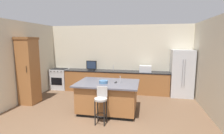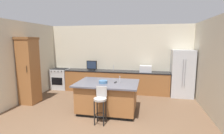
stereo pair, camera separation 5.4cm
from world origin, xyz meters
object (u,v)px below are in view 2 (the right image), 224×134
object	(u,v)px
cabinet_tower	(29,70)
fruit_bowl	(103,82)
range_oven	(60,79)
kitchen_island	(107,97)
bar_stool_center	(101,102)
refrigerator	(182,73)
tv_remote	(115,82)
microwave	(146,69)
tv_monitor	(92,66)

from	to	relation	value
cabinet_tower	fruit_bowl	world-z (taller)	cabinet_tower
cabinet_tower	range_oven	bearing A→B (deg)	86.42
kitchen_island	bar_stool_center	world-z (taller)	bar_stool_center
refrigerator	bar_stool_center	world-z (taller)	refrigerator
tv_remote	microwave	bearing A→B (deg)	73.68
microwave	tv_remote	world-z (taller)	microwave
cabinet_tower	tv_monitor	bearing A→B (deg)	48.43
cabinet_tower	microwave	distance (m)	4.42
bar_stool_center	fruit_bowl	distance (m)	0.78
fruit_bowl	tv_remote	xyz separation A→B (m)	(0.35, 0.14, -0.03)
cabinet_tower	bar_stool_center	distance (m)	3.09
fruit_bowl	range_oven	bearing A→B (deg)	139.39
cabinet_tower	tv_remote	size ratio (longest dim) A/B	13.61
microwave	tv_monitor	distance (m)	2.30
bar_stool_center	tv_remote	distance (m)	0.92
kitchen_island	tv_remote	world-z (taller)	tv_remote
refrigerator	cabinet_tower	xyz separation A→B (m)	(-5.38, -1.88, 0.28)
kitchen_island	cabinet_tower	xyz separation A→B (m)	(-2.86, 0.20, 0.72)
cabinet_tower	bar_stool_center	xyz separation A→B (m)	(2.86, -1.00, -0.61)
kitchen_island	range_oven	world-z (taller)	range_oven
microwave	fruit_bowl	world-z (taller)	microwave
tv_remote	fruit_bowl	bearing A→B (deg)	-152.66
tv_monitor	bar_stool_center	distance (m)	3.16
refrigerator	tv_monitor	distance (m)	3.71
refrigerator	cabinet_tower	distance (m)	5.71
bar_stool_center	microwave	bearing A→B (deg)	70.10
tv_monitor	microwave	bearing A→B (deg)	1.29
microwave	fruit_bowl	size ratio (longest dim) A/B	1.84
cabinet_tower	fruit_bowl	bearing A→B (deg)	-6.72
bar_stool_center	tv_remote	world-z (taller)	bar_stool_center
bar_stool_center	tv_monitor	bearing A→B (deg)	113.32
tv_monitor	fruit_bowl	size ratio (longest dim) A/B	1.72
range_oven	microwave	bearing A→B (deg)	0.02
microwave	tv_monitor	size ratio (longest dim) A/B	1.06
fruit_bowl	kitchen_island	bearing A→B (deg)	50.13
fruit_bowl	microwave	bearing A→B (deg)	61.68
range_oven	fruit_bowl	bearing A→B (deg)	-40.61
range_oven	fruit_bowl	size ratio (longest dim) A/B	3.60
tv_monitor	range_oven	bearing A→B (deg)	178.12
fruit_bowl	tv_monitor	bearing A→B (deg)	116.17
tv_remote	bar_stool_center	bearing A→B (deg)	-101.08
microwave	bar_stool_center	distance (m)	3.17
cabinet_tower	tv_remote	bearing A→B (deg)	-3.44
kitchen_island	tv_monitor	world-z (taller)	tv_monitor
fruit_bowl	cabinet_tower	bearing A→B (deg)	173.28
kitchen_island	refrigerator	size ratio (longest dim) A/B	1.02
tv_monitor	bar_stool_center	xyz separation A→B (m)	(1.19, -2.88, -0.53)
range_oven	microwave	world-z (taller)	microwave
kitchen_island	range_oven	bearing A→B (deg)	142.04
tv_monitor	tv_remote	size ratio (longest dim) A/B	2.65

